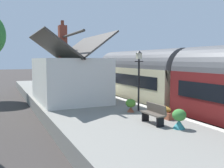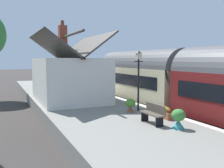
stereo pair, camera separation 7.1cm
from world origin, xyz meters
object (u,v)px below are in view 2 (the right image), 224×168
(planter_edge_near, at_px, (164,112))
(station_sign_board, at_px, (70,74))
(bench_mid_platform, at_px, (153,113))
(lamp_post_platform, at_px, (139,68))
(planter_by_door, at_px, (178,119))
(planter_under_sign, at_px, (130,105))
(planter_bench_left, at_px, (49,86))
(train, at_px, (185,83))
(planter_bench_right, at_px, (61,81))
(planter_edge_far, at_px, (54,79))
(bench_by_lamp, at_px, (68,84))
(planter_corner_building, at_px, (42,89))
(station_building, at_px, (69,77))

(planter_edge_near, relative_size, station_sign_board, 0.69)
(bench_mid_platform, relative_size, lamp_post_platform, 0.43)
(planter_by_door, distance_m, planter_under_sign, 3.70)
(planter_edge_near, distance_m, planter_bench_left, 13.47)
(train, distance_m, planter_bench_right, 17.78)
(planter_edge_far, bearing_deg, planter_edge_near, -176.13)
(train, xyz_separation_m, bench_by_lamp, (11.72, 3.98, -0.92))
(planter_bench_right, xyz_separation_m, station_sign_board, (-0.86, -0.81, 0.91))
(bench_by_lamp, bearing_deg, planter_corner_building, 116.58)
(planter_bench_left, distance_m, planter_bench_right, 6.73)
(station_sign_board, bearing_deg, bench_mid_platform, 175.76)
(bench_mid_platform, xyz_separation_m, planter_edge_far, (19.97, 0.20, 0.05))
(station_building, distance_m, bench_mid_platform, 7.97)
(planter_edge_far, relative_size, station_sign_board, 0.67)
(bench_by_lamp, distance_m, bench_mid_platform, 14.34)
(planter_edge_far, bearing_deg, bench_by_lamp, -178.36)
(planter_edge_far, bearing_deg, lamp_post_platform, -176.53)
(planter_under_sign, bearing_deg, bench_by_lamp, 1.66)
(station_building, relative_size, planter_by_door, 8.12)
(station_sign_board, bearing_deg, planter_under_sign, 176.11)
(bench_mid_platform, bearing_deg, planter_bench_right, -1.75)
(station_building, xyz_separation_m, planter_edge_far, (12.25, -1.47, -1.05))
(bench_by_lamp, bearing_deg, planter_bench_right, -6.57)
(planter_corner_building, distance_m, planter_edge_far, 7.39)
(planter_by_door, xyz_separation_m, lamp_post_platform, (3.80, -0.34, 1.91))
(lamp_post_platform, bearing_deg, bench_mid_platform, 162.79)
(bench_mid_platform, height_order, station_sign_board, station_sign_board)
(train, relative_size, planter_edge_far, 19.57)
(bench_by_lamp, distance_m, planter_edge_far, 5.63)
(bench_mid_platform, relative_size, planter_under_sign, 1.80)
(bench_by_lamp, height_order, planter_bench_right, bench_by_lamp)
(bench_by_lamp, relative_size, lamp_post_platform, 0.43)
(planter_under_sign, height_order, planter_bench_left, planter_under_sign)
(bench_mid_platform, bearing_deg, planter_edge_far, 0.59)
(planter_under_sign, xyz_separation_m, planter_bench_right, (17.44, -0.32, -0.11))
(bench_by_lamp, xyz_separation_m, planter_bench_left, (-0.51, 1.92, -0.07))
(planter_edge_far, xyz_separation_m, lamp_post_platform, (-17.25, -1.05, 1.79))
(bench_mid_platform, height_order, planter_edge_far, planter_edge_far)
(station_building, distance_m, planter_bench_left, 6.23)
(bench_by_lamp, distance_m, lamp_post_platform, 11.80)
(planter_edge_near, xyz_separation_m, station_sign_board, (18.48, -0.33, 0.91))
(train, distance_m, planter_by_door, 5.14)
(planter_edge_far, bearing_deg, planter_bench_left, 164.03)
(bench_mid_platform, distance_m, planter_corner_building, 13.29)
(lamp_post_platform, bearing_deg, planter_edge_near, -172.77)
(planter_by_door, bearing_deg, bench_by_lamp, 2.04)
(train, xyz_separation_m, station_sign_board, (16.57, 2.51, -0.21))
(planter_by_door, height_order, planter_edge_far, planter_edge_far)
(planter_edge_far, bearing_deg, planter_under_sign, -178.35)
(bench_by_lamp, xyz_separation_m, bench_mid_platform, (-14.34, -0.04, 0.00))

